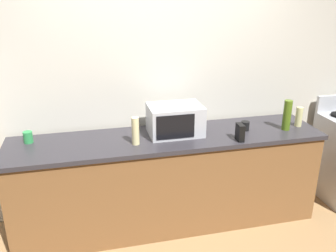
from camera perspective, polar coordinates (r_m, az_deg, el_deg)
The scene contains 10 objects.
ground_plane at distance 3.38m, azimuth 1.66°, elevation -18.50°, with size 8.00×8.00×0.00m, color #A87F51.
back_wall at distance 3.49m, azimuth -1.58°, elevation 7.72°, with size 6.40×0.10×2.70m, color beige.
counter_run at distance 3.45m, azimuth 0.00°, elevation -8.55°, with size 2.84×0.64×0.90m.
microwave at distance 3.26m, azimuth 1.13°, elevation 0.98°, with size 0.48×0.35×0.27m.
cordless_phone at distance 3.20m, azimuth 11.29°, elevation -0.98°, with size 0.05×0.11×0.15m, color black.
bottle_vinegar at distance 3.68m, azimuth 19.95°, elevation 1.39°, with size 0.07×0.07×0.19m, color beige.
bottle_olive_oil at distance 3.54m, azimuth 18.27°, elevation 1.63°, with size 0.08×0.08×0.29m, color #4C6B19.
bottle_hand_soap at distance 3.06m, azimuth -5.16°, elevation -0.79°, with size 0.06×0.06×0.24m, color beige.
mug_green at distance 3.33m, azimuth -21.21°, elevation -1.66°, with size 0.08×0.08×0.10m, color #2D8C47.
mug_black at distance 3.45m, azimuth 12.07°, elevation 0.03°, with size 0.08×0.08×0.09m, color black.
Camera 1 is at (-0.70, -2.52, 2.15)m, focal length 38.64 mm.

